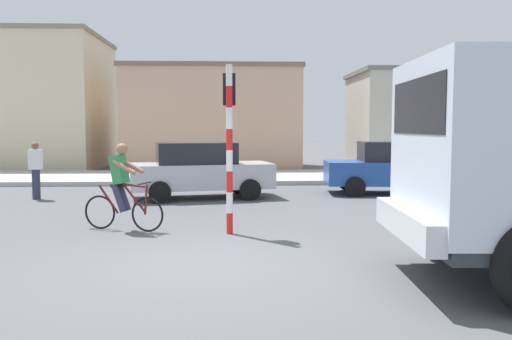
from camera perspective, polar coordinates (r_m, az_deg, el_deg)
ground_plane at (r=8.05m, az=-6.29°, el=-10.01°), size 120.00×120.00×0.00m
sidewalk_far at (r=20.98m, az=-4.02°, el=-0.74°), size 80.00×5.00×0.16m
cyclist at (r=10.72m, az=-14.20°, el=-1.78°), size 1.65×0.69×1.72m
traffic_light_pole at (r=10.09m, az=-2.89°, el=4.82°), size 0.24×0.43×3.20m
car_red_near at (r=15.28m, az=-6.06°, el=0.02°), size 4.25×2.45×1.60m
car_white_mid at (r=16.74m, az=14.53°, el=0.30°), size 4.12×2.10×1.60m
pedestrian_near_kerb at (r=16.17m, az=-22.63°, el=0.05°), size 0.34×0.22×1.62m
building_corner_left at (r=29.47m, az=-24.02°, el=6.68°), size 8.36×6.71×6.60m
building_mid_block at (r=26.65m, az=-4.64°, el=5.53°), size 8.41×6.10×4.93m
building_corner_right at (r=28.67m, az=22.11°, el=5.00°), size 11.84×5.23×4.79m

